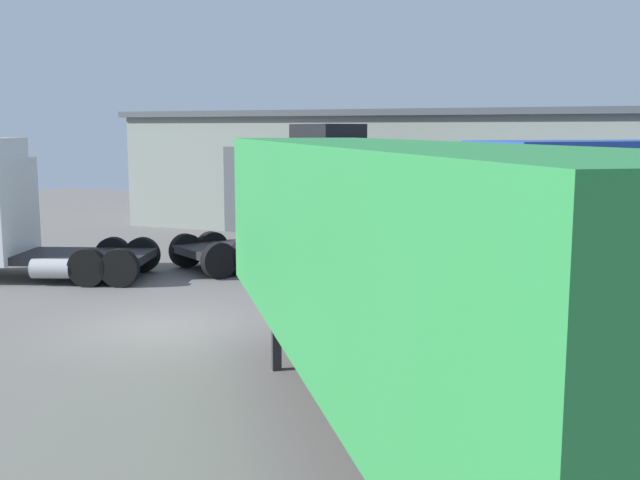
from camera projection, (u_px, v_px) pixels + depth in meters
name	position (u px, v px, depth m)	size (l,w,h in m)	color
ground_plane	(168.00, 325.00, 16.59)	(60.00, 60.00, 0.00)	slate
warehouse_building	(406.00, 170.00, 32.76)	(23.80, 8.88, 5.09)	gray
container_trailer_green	(391.00, 263.00, 9.45)	(9.27, 11.40, 4.14)	#28843D
tractor_unit_black	(320.00, 196.00, 24.92)	(5.60, 6.96, 4.49)	black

